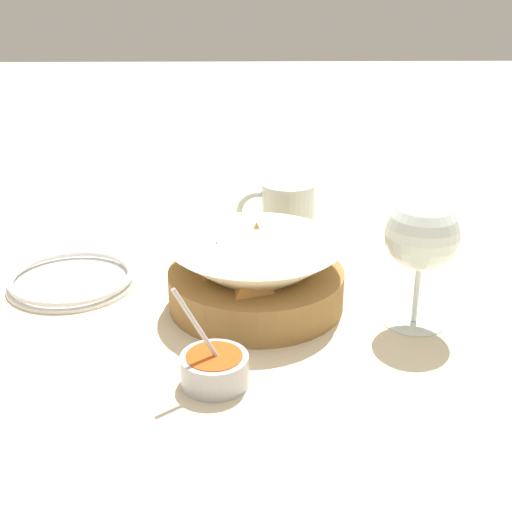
{
  "coord_description": "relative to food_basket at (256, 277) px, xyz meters",
  "views": [
    {
      "loc": [
        0.05,
        0.82,
        0.43
      ],
      "look_at": [
        0.03,
        0.01,
        0.07
      ],
      "focal_mm": 50.0,
      "sensor_mm": 36.0,
      "label": 1
    }
  ],
  "objects": [
    {
      "name": "side_plate",
      "position": [
        0.25,
        -0.06,
        -0.03
      ],
      "size": [
        0.17,
        0.17,
        0.01
      ],
      "color": "white",
      "rests_on": "ground_plane"
    },
    {
      "name": "ground_plane",
      "position": [
        -0.03,
        -0.01,
        -0.04
      ],
      "size": [
        4.0,
        4.0,
        0.0
      ],
      "primitive_type": "plane",
      "color": "beige"
    },
    {
      "name": "food_basket",
      "position": [
        0.0,
        0.0,
        0.0
      ],
      "size": [
        0.22,
        0.22,
        0.09
      ],
      "color": "olive",
      "rests_on": "ground_plane"
    },
    {
      "name": "wine_glass",
      "position": [
        -0.19,
        0.05,
        0.07
      ],
      "size": [
        0.09,
        0.09,
        0.16
      ],
      "color": "silver",
      "rests_on": "ground_plane"
    },
    {
      "name": "sauce_cup",
      "position": [
        0.05,
        0.18,
        -0.02
      ],
      "size": [
        0.08,
        0.07,
        0.11
      ],
      "color": "#B7B7BC",
      "rests_on": "ground_plane"
    },
    {
      "name": "beer_mug",
      "position": [
        -0.05,
        -0.2,
        0.01
      ],
      "size": [
        0.12,
        0.08,
        0.1
      ],
      "color": "silver",
      "rests_on": "ground_plane"
    }
  ]
}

